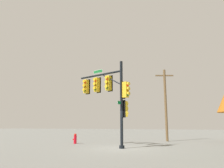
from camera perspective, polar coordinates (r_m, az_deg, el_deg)
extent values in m
plane|color=gray|center=(15.27, 2.59, -16.51)|extent=(120.00, 120.00, 0.00)
cylinder|color=black|center=(15.26, 2.50, -5.09)|extent=(0.20, 0.20, 6.08)
cylinder|color=black|center=(15.26, 2.59, -16.14)|extent=(0.36, 0.36, 0.20)
cylinder|color=black|center=(16.93, -3.19, 2.38)|extent=(3.87, 1.69, 0.14)
cylinder|color=black|center=(16.10, -0.21, 1.22)|extent=(1.78, 0.79, 1.07)
cube|color=yellow|center=(16.20, -0.90, 0.24)|extent=(0.43, 0.45, 1.10)
cube|color=black|center=(16.36, -0.47, 0.13)|extent=(0.43, 0.19, 1.22)
sphere|color=#FF2018|center=(16.12, -1.33, 1.53)|extent=(0.22, 0.22, 0.22)
cylinder|color=yellow|center=(16.08, -1.46, 1.74)|extent=(0.27, 0.21, 0.23)
sphere|color=#855607|center=(16.05, -1.34, 0.34)|extent=(0.22, 0.22, 0.22)
cylinder|color=yellow|center=(16.01, -1.47, 0.55)|extent=(0.27, 0.21, 0.23)
sphere|color=#0B621E|center=(15.99, -1.34, -0.85)|extent=(0.22, 0.22, 0.22)
cylinder|color=yellow|center=(15.95, -1.48, -0.65)|extent=(0.27, 0.21, 0.23)
cube|color=yellow|center=(16.97, -3.95, -0.23)|extent=(0.44, 0.46, 1.10)
cube|color=black|center=(17.11, -3.48, -0.32)|extent=(0.42, 0.22, 1.22)
sphere|color=#FF2018|center=(16.90, -4.42, 0.99)|extent=(0.22, 0.22, 0.22)
cylinder|color=yellow|center=(16.87, -4.56, 1.19)|extent=(0.27, 0.22, 0.23)
sphere|color=#855607|center=(16.83, -4.44, -0.14)|extent=(0.22, 0.22, 0.22)
cylinder|color=yellow|center=(16.80, -4.58, 0.05)|extent=(0.27, 0.22, 0.23)
sphere|color=#0B621E|center=(16.78, -4.45, -1.28)|extent=(0.22, 0.22, 0.22)
cylinder|color=yellow|center=(16.74, -4.60, -1.09)|extent=(0.27, 0.22, 0.23)
cube|color=gold|center=(17.78, -6.73, -0.66)|extent=(0.42, 0.45, 1.10)
cube|color=black|center=(17.93, -6.29, -0.74)|extent=(0.43, 0.19, 1.22)
sphere|color=#FF2018|center=(17.70, -7.16, 0.52)|extent=(0.22, 0.22, 0.22)
cylinder|color=gold|center=(17.67, -7.29, 0.70)|extent=(0.27, 0.21, 0.23)
sphere|color=#855607|center=(17.64, -7.18, -0.57)|extent=(0.22, 0.22, 0.22)
cylinder|color=gold|center=(17.61, -7.31, -0.38)|extent=(0.27, 0.21, 0.23)
sphere|color=#0B621E|center=(17.59, -7.21, -1.66)|extent=(0.22, 0.22, 0.22)
cylinder|color=gold|center=(17.55, -7.34, -1.47)|extent=(0.27, 0.21, 0.23)
cube|color=yellow|center=(15.17, 3.53, -1.50)|extent=(0.45, 0.43, 1.10)
cube|color=black|center=(15.29, 2.92, -1.57)|extent=(0.20, 0.42, 1.22)
sphere|color=#FF2018|center=(15.12, 4.13, -0.15)|extent=(0.22, 0.22, 0.22)
cylinder|color=yellow|center=(15.09, 4.32, 0.06)|extent=(0.22, 0.27, 0.23)
sphere|color=#855607|center=(15.06, 4.15, -1.42)|extent=(0.22, 0.22, 0.22)
cylinder|color=yellow|center=(15.03, 4.34, -1.21)|extent=(0.22, 0.27, 0.23)
sphere|color=#0B621E|center=(15.01, 4.17, -2.70)|extent=(0.22, 0.22, 0.22)
cylinder|color=yellow|center=(14.98, 4.35, -2.50)|extent=(0.22, 0.27, 0.23)
cube|color=yellow|center=(15.51, 3.28, -6.53)|extent=(0.43, 0.45, 1.10)
cube|color=black|center=(15.35, 2.84, -6.49)|extent=(0.42, 0.20, 1.22)
sphere|color=#FF2018|center=(15.70, 3.70, -5.33)|extent=(0.22, 0.22, 0.22)
cylinder|color=yellow|center=(15.75, 3.82, -5.17)|extent=(0.27, 0.22, 0.23)
sphere|color=#855607|center=(15.67, 3.71, -6.57)|extent=(0.22, 0.22, 0.22)
cylinder|color=yellow|center=(15.72, 3.84, -6.40)|extent=(0.27, 0.22, 0.23)
sphere|color=#0B621E|center=(15.65, 3.73, -7.81)|extent=(0.22, 0.22, 0.22)
cylinder|color=yellow|center=(15.70, 3.85, -7.64)|extent=(0.27, 0.22, 0.23)
cube|color=white|center=(17.13, -3.69, 3.26)|extent=(0.88, 0.37, 0.26)
cube|color=#1A7130|center=(17.13, -3.69, 3.26)|extent=(0.84, 0.37, 0.22)
cube|color=white|center=(15.26, 2.50, -4.97)|extent=(0.37, 0.88, 0.26)
cube|color=#077338|center=(15.26, 2.50, -4.97)|extent=(0.37, 0.84, 0.22)
cylinder|color=brown|center=(22.25, 13.86, -5.23)|extent=(0.24, 0.24, 7.06)
cube|color=brown|center=(22.70, 13.54, 2.16)|extent=(1.76, 0.64, 0.12)
cylinder|color=red|center=(19.17, -9.61, -14.18)|extent=(0.24, 0.24, 0.65)
sphere|color=red|center=(19.15, -9.58, -13.00)|extent=(0.22, 0.22, 0.22)
cylinder|color=red|center=(19.23, -10.02, -14.06)|extent=(0.12, 0.10, 0.10)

